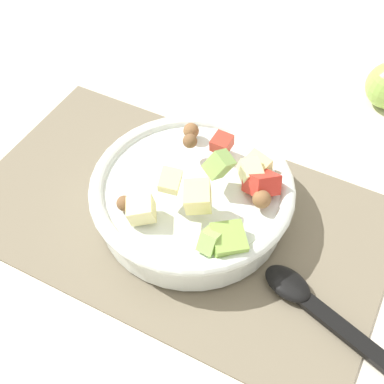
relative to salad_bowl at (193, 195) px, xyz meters
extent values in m
plane|color=silver|center=(0.02, 0.01, -0.04)|extent=(2.40, 2.40, 0.00)
cube|color=#756B56|center=(0.02, 0.01, -0.04)|extent=(0.51, 0.30, 0.01)
cylinder|color=white|center=(0.00, 0.00, -0.01)|extent=(0.22, 0.22, 0.05)
torus|color=white|center=(0.00, 0.00, 0.01)|extent=(0.24, 0.24, 0.02)
sphere|color=brown|center=(0.05, 0.06, 0.03)|extent=(0.02, 0.02, 0.02)
cube|color=#8CB74C|center=(-0.07, 0.05, 0.02)|extent=(0.05, 0.05, 0.03)
cube|color=#A3CC6B|center=(-0.05, 0.07, 0.03)|extent=(0.02, 0.03, 0.03)
cube|color=beige|center=(-0.05, -0.04, 0.04)|extent=(0.04, 0.03, 0.03)
sphere|color=brown|center=(-0.08, -0.01, 0.03)|extent=(0.03, 0.03, 0.03)
sphere|color=brown|center=(0.04, -0.07, 0.03)|extent=(0.03, 0.03, 0.03)
cube|color=beige|center=(0.01, 0.03, 0.05)|extent=(0.03, 0.03, 0.03)
sphere|color=brown|center=(0.02, -0.04, 0.04)|extent=(0.02, 0.03, 0.02)
cube|color=#BC3828|center=(-0.01, -0.06, 0.04)|extent=(0.02, 0.03, 0.02)
cube|color=#E5D684|center=(-0.02, 0.04, 0.05)|extent=(0.04, 0.04, 0.03)
cube|color=beige|center=(0.03, 0.07, 0.03)|extent=(0.04, 0.04, 0.03)
cube|color=#93C160|center=(-0.02, -0.01, 0.05)|extent=(0.04, 0.04, 0.04)
cube|color=#E5D684|center=(-0.05, -0.06, 0.02)|extent=(0.03, 0.04, 0.03)
cube|color=red|center=(-0.07, -0.03, 0.03)|extent=(0.05, 0.05, 0.04)
ellipsoid|color=black|center=(-0.14, 0.04, -0.03)|extent=(0.06, 0.05, 0.01)
cube|color=black|center=(-0.25, 0.08, -0.03)|extent=(0.19, 0.08, 0.01)
camera|label=1|loc=(-0.18, 0.35, 0.48)|focal=49.28mm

